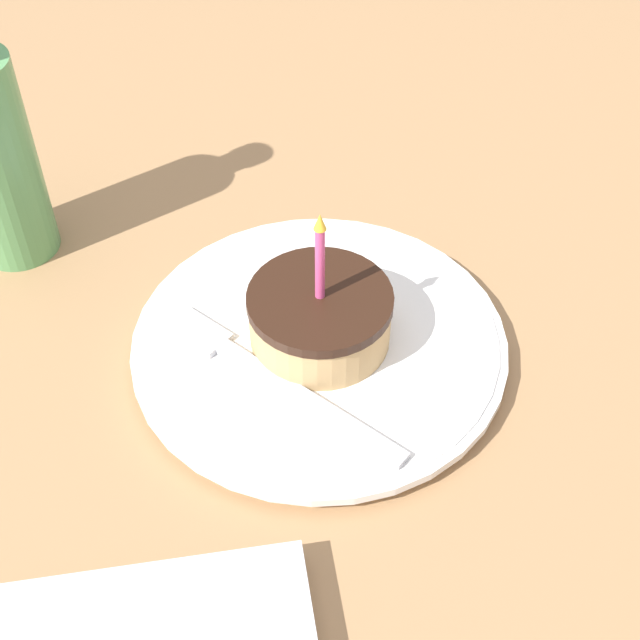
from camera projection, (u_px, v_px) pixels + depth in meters
ground_plane at (332, 371)px, 0.64m from camera, size 2.40×2.40×0.04m
plate at (320, 347)px, 0.61m from camera, size 0.26×0.26×0.02m
cake_slice at (321, 319)px, 0.59m from camera, size 0.10×0.10×0.11m
fork at (265, 374)px, 0.58m from camera, size 0.16×0.14×0.00m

